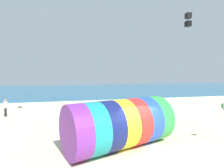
# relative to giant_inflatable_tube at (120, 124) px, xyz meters

# --- Properties ---
(ground_plane) EXTENTS (120.00, 120.00, 0.00)m
(ground_plane) POSITION_rel_giant_inflatable_tube_xyz_m (0.94, -1.74, -1.40)
(ground_plane) COLOR beige
(sea) EXTENTS (120.00, 40.00, 0.10)m
(sea) POSITION_rel_giant_inflatable_tube_xyz_m (0.94, 38.44, -1.35)
(sea) COLOR #236084
(sea) RESTS_ON ground
(giant_inflatable_tube) EXTENTS (6.83, 4.67, 2.80)m
(giant_inflatable_tube) POSITION_rel_giant_inflatable_tube_xyz_m (0.00, 0.00, 0.00)
(giant_inflatable_tube) COLOR purple
(giant_inflatable_tube) RESTS_ON ground
(kite_handler) EXTENTS (0.42, 0.38, 1.78)m
(kite_handler) POSITION_rel_giant_inflatable_tube_xyz_m (4.10, 1.80, -0.48)
(kite_handler) COLOR #726651
(kite_handler) RESTS_ON ground
(kite_black_box) EXTENTS (0.41, 0.41, 1.10)m
(kite_black_box) POSITION_rel_giant_inflatable_tube_xyz_m (6.17, 2.52, 7.08)
(kite_black_box) COLOR black
(bystander_near_water) EXTENTS (0.28, 0.39, 1.79)m
(bystander_near_water) POSITION_rel_giant_inflatable_tube_xyz_m (-9.22, 9.67, -0.48)
(bystander_near_water) COLOR black
(bystander_near_water) RESTS_ON ground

